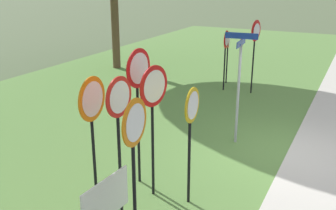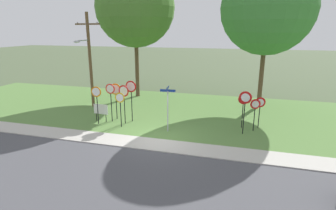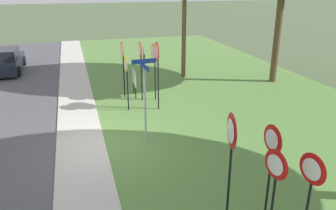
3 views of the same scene
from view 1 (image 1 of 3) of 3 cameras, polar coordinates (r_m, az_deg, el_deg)
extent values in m
plane|color=#4C5B3D|center=(10.22, 16.99, -7.04)|extent=(160.00, 160.00, 0.00)
cube|color=#BCB7AD|center=(10.14, 21.47, -7.59)|extent=(44.00, 1.60, 0.06)
cube|color=#567F3D|center=(12.50, -11.03, -1.68)|extent=(44.00, 12.00, 0.04)
cylinder|color=black|center=(7.24, -10.79, -7.20)|extent=(0.06, 0.06, 2.27)
cylinder|color=orange|center=(6.82, -11.06, 0.87)|extent=(0.80, 0.08, 0.80)
cylinder|color=white|center=(6.81, -10.95, 0.85)|extent=(0.62, 0.05, 0.62)
cylinder|color=black|center=(7.59, -2.26, -5.29)|extent=(0.06, 0.06, 2.34)
cylinder|color=red|center=(7.19, -2.09, 2.77)|extent=(0.78, 0.16, 0.79)
cylinder|color=white|center=(7.19, -1.97, 2.75)|extent=(0.61, 0.11, 0.61)
cylinder|color=black|center=(8.04, -4.38, -3.09)|extent=(0.06, 0.06, 2.56)
cylinder|color=red|center=(7.65, -4.34, 5.39)|extent=(0.79, 0.07, 0.79)
cylinder|color=white|center=(7.64, -4.23, 5.37)|extent=(0.61, 0.05, 0.61)
cylinder|color=black|center=(7.40, 3.12, -7.19)|extent=(0.06, 0.06, 2.06)
cylinder|color=gold|center=(7.01, 3.56, -0.03)|extent=(0.66, 0.05, 0.66)
cylinder|color=white|center=(7.00, 3.69, -0.05)|extent=(0.52, 0.03, 0.52)
cylinder|color=black|center=(6.83, -7.09, -8.03)|extent=(0.06, 0.06, 2.40)
cylinder|color=red|center=(6.37, -7.20, 1.16)|extent=(0.69, 0.05, 0.69)
cylinder|color=white|center=(6.36, -7.07, 1.14)|extent=(0.54, 0.02, 0.54)
cylinder|color=black|center=(6.01, -4.95, -12.37)|extent=(0.06, 0.06, 2.32)
cylinder|color=orange|center=(5.51, -4.91, -2.57)|extent=(0.71, 0.07, 0.71)
cylinder|color=white|center=(5.50, -4.76, -2.60)|extent=(0.55, 0.05, 0.55)
cylinder|color=black|center=(15.99, 8.64, 6.40)|extent=(0.06, 0.06, 1.82)
cone|color=red|center=(15.82, 8.92, 9.38)|extent=(0.66, 0.14, 0.66)
cone|color=white|center=(15.81, 9.00, 9.37)|extent=(0.45, 0.09, 0.45)
cylinder|color=black|center=(15.51, 10.39, 5.97)|extent=(0.06, 0.06, 1.84)
cone|color=red|center=(15.34, 10.72, 9.07)|extent=(0.64, 0.15, 0.64)
cone|color=silver|center=(15.33, 10.80, 9.06)|extent=(0.43, 0.09, 0.44)
cylinder|color=black|center=(14.92, 8.27, 5.92)|extent=(0.06, 0.06, 2.01)
cone|color=red|center=(14.73, 8.59, 9.47)|extent=(0.67, 0.06, 0.67)
cone|color=white|center=(14.72, 8.67, 9.46)|extent=(0.46, 0.03, 0.46)
cylinder|color=black|center=(14.67, 12.34, 6.24)|extent=(0.06, 0.06, 2.40)
cone|color=red|center=(14.47, 12.81, 10.56)|extent=(0.76, 0.17, 0.76)
cone|color=white|center=(14.46, 12.89, 10.55)|extent=(0.51, 0.11, 0.52)
cylinder|color=#9EA0A8|center=(10.13, 10.20, 1.34)|extent=(0.07, 0.07, 2.57)
cylinder|color=#9EA0A8|center=(9.83, 10.64, 8.60)|extent=(0.09, 0.09, 0.03)
cube|color=navy|center=(9.82, 10.66, 8.94)|extent=(0.96, 0.10, 0.15)
cube|color=navy|center=(9.79, 10.72, 9.92)|extent=(0.09, 0.81, 0.15)
cube|color=white|center=(6.35, -9.07, -13.47)|extent=(1.10, 0.10, 0.70)
cylinder|color=brown|center=(18.38, -7.89, 14.66)|extent=(0.36, 0.36, 6.04)
camera|label=2|loc=(18.85, 72.89, 12.11)|focal=28.90mm
camera|label=3|loc=(19.63, 26.97, 19.59)|focal=36.15mm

